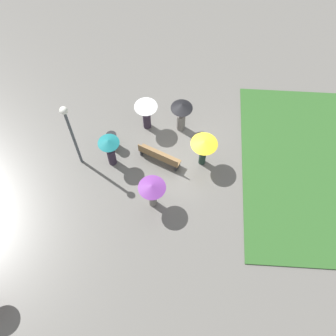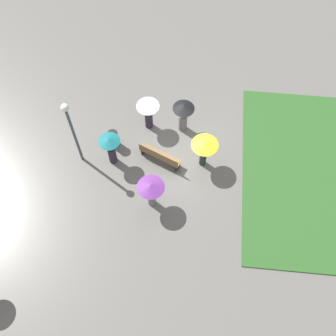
% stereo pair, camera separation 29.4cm
% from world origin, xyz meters
% --- Properties ---
extents(ground_plane, '(90.00, 90.00, 0.00)m').
position_xyz_m(ground_plane, '(0.00, 0.00, 0.00)').
color(ground_plane, '#66635E').
extents(lawn_patch_near, '(7.75, 8.96, 0.06)m').
position_xyz_m(lawn_patch_near, '(-6.64, 0.69, 0.03)').
color(lawn_patch_near, '#2D5B26').
rests_on(lawn_patch_near, ground_plane).
extents(park_bench, '(1.97, 1.17, 0.90)m').
position_xyz_m(park_bench, '(1.00, 0.65, 0.48)').
color(park_bench, brown).
rests_on(park_bench, ground_plane).
extents(lamp_post, '(0.32, 0.32, 3.99)m').
position_xyz_m(lamp_post, '(4.52, 0.86, 2.60)').
color(lamp_post, '#474C51').
rests_on(lamp_post, ground_plane).
extents(trash_bin, '(0.48, 0.48, 0.91)m').
position_xyz_m(trash_bin, '(3.19, -0.05, 0.46)').
color(trash_bin, '#335638').
rests_on(trash_bin, ground_plane).
extents(crowd_person_black, '(0.99, 0.99, 1.83)m').
position_xyz_m(crowd_person_black, '(0.11, -1.25, 1.25)').
color(crowd_person_black, slate).
rests_on(crowd_person_black, ground_plane).
extents(crowd_person_white, '(1.05, 1.05, 1.81)m').
position_xyz_m(crowd_person_white, '(1.71, -1.25, 1.31)').
color(crowd_person_white, '#2D2333').
rests_on(crowd_person_white, ground_plane).
extents(crowd_person_yellow, '(1.16, 1.16, 1.75)m').
position_xyz_m(crowd_person_yellow, '(-0.93, 0.56, 1.34)').
color(crowd_person_yellow, '#1E3328').
rests_on(crowd_person_yellow, ground_plane).
extents(crowd_person_purple, '(1.14, 1.14, 1.72)m').
position_xyz_m(crowd_person_purple, '(1.11, 2.74, 1.27)').
color(crowd_person_purple, slate).
rests_on(crowd_person_purple, ground_plane).
extents(crowd_person_teal, '(0.93, 0.93, 1.84)m').
position_xyz_m(crowd_person_teal, '(3.10, 0.82, 1.20)').
color(crowd_person_teal, '#2D2333').
rests_on(crowd_person_teal, ground_plane).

